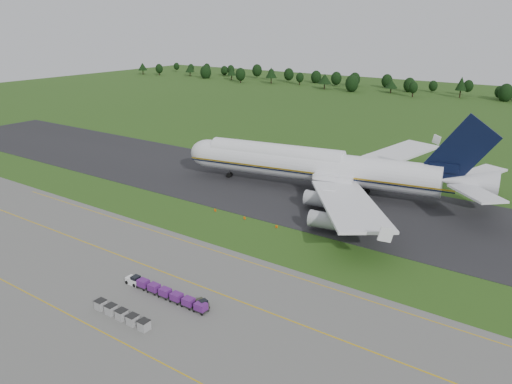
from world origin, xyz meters
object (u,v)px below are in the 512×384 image
Objects in this scene: aircraft at (320,166)px; baggage_train at (164,292)px; uld_row at (122,314)px; utility_cart at (202,305)px; edge_markers at (245,218)px.

aircraft is 62.55m from baggage_train.
uld_row is at bearing -86.46° from aircraft.
baggage_train is 6.86× the size of utility_cart.
uld_row is (-0.56, -8.23, -0.06)m from baggage_train.
uld_row is 0.63× the size of edge_markers.
utility_cart is 12.08m from uld_row.
aircraft is at bearing 101.29° from utility_cart.
edge_markers is (-8.34, 42.57, -0.55)m from uld_row.
aircraft reaches higher than edge_markers.
uld_row is at bearing -93.90° from baggage_train.
edge_markers is at bearing -98.17° from aircraft.
aircraft reaches higher than utility_cart.
aircraft is 28.74m from edge_markers.
baggage_train is 7.36m from utility_cart.
edge_markers is (-16.20, 33.40, -0.39)m from utility_cart.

